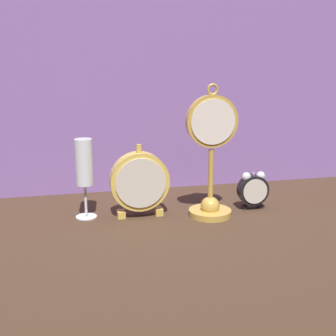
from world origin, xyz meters
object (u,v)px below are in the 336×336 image
(pocket_watch_on_stand, at_px, (211,164))
(mantel_clock_silver, at_px, (140,182))
(champagne_flute, at_px, (84,168))
(alarm_clock_twin_bell, at_px, (253,189))

(pocket_watch_on_stand, bearing_deg, mantel_clock_silver, 168.21)
(mantel_clock_silver, xyz_separation_m, champagne_flute, (-0.14, 0.02, 0.04))
(mantel_clock_silver, height_order, champagne_flute, champagne_flute)
(champagne_flute, bearing_deg, pocket_watch_on_stand, -10.63)
(alarm_clock_twin_bell, bearing_deg, pocket_watch_on_stand, -168.14)
(alarm_clock_twin_bell, bearing_deg, mantel_clock_silver, 178.13)
(alarm_clock_twin_bell, height_order, champagne_flute, champagne_flute)
(pocket_watch_on_stand, height_order, champagne_flute, pocket_watch_on_stand)
(mantel_clock_silver, bearing_deg, pocket_watch_on_stand, -11.79)
(pocket_watch_on_stand, xyz_separation_m, champagne_flute, (-0.32, 0.06, -0.01))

